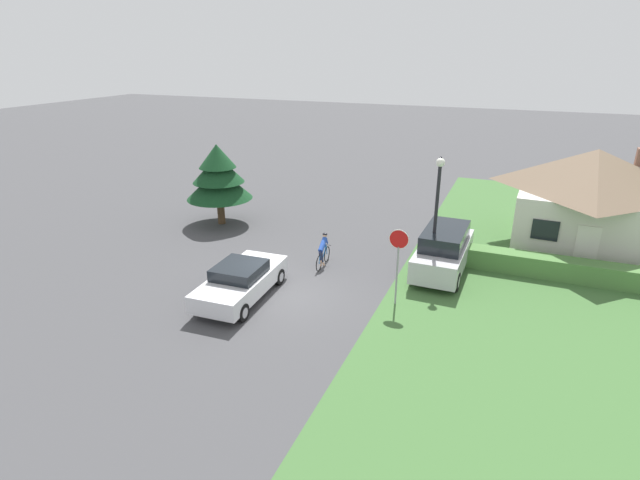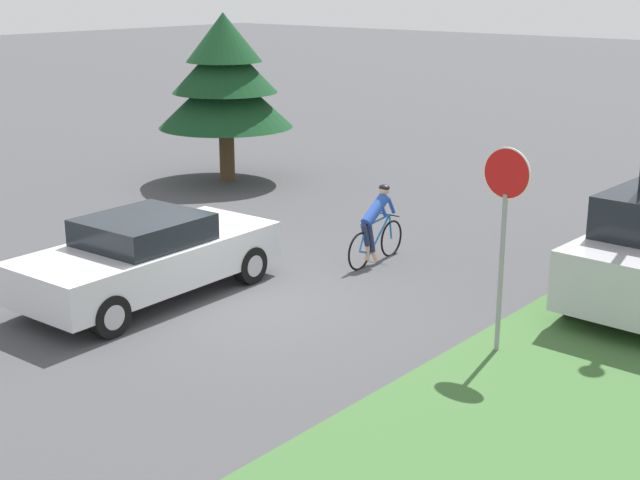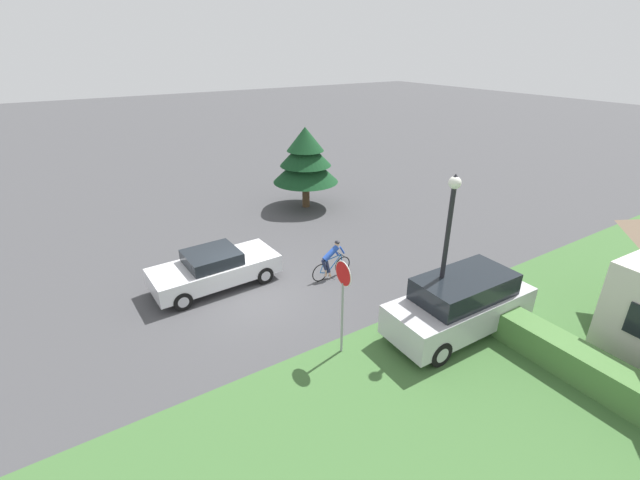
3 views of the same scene
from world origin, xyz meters
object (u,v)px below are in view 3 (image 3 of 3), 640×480
cyclist (331,260)px  stop_sign (343,290)px  conifer_tall_near (305,159)px  sedan_left_lane (215,268)px  parked_suv_right (461,304)px  street_lamp (447,237)px

cyclist → stop_sign: stop_sign is taller
cyclist → conifer_tall_near: 8.22m
sedan_left_lane → stop_sign: size_ratio=1.57×
sedan_left_lane → cyclist: (1.77, 3.98, 0.00)m
parked_suv_right → sedan_left_lane: bearing=130.0°
sedan_left_lane → parked_suv_right: bearing=-53.4°
parked_suv_right → street_lamp: size_ratio=0.96×
stop_sign → conifer_tall_near: 12.40m
sedan_left_lane → conifer_tall_near: conifer_tall_near is taller
sedan_left_lane → stop_sign: 6.04m
sedan_left_lane → street_lamp: bearing=-55.1°
cyclist → parked_suv_right: parked_suv_right is taller
stop_sign → parked_suv_right: bearing=-106.1°
sedan_left_lane → cyclist: size_ratio=2.60×
stop_sign → conifer_tall_near: (-11.13, 5.43, 0.57)m
cyclist → sedan_left_lane: bearing=153.1°
street_lamp → conifer_tall_near: size_ratio=1.17×
sedan_left_lane → stop_sign: (5.60, 1.77, 1.39)m
parked_suv_right → street_lamp: 2.37m
parked_suv_right → conifer_tall_near: (-12.26, 1.77, 1.71)m
street_lamp → conifer_tall_near: (-11.90, 2.36, -0.55)m
cyclist → parked_suv_right: 5.17m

